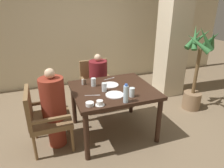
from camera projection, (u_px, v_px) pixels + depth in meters
The scene contains 21 objects.
ground_plane at pixel (113, 131), 3.16m from camera, with size 16.00×16.00×0.00m, color #7A664C.
wall_back at pixel (79, 25), 4.58m from camera, with size 8.00×0.06×2.80m.
pillar_stone at pixel (173, 31), 4.00m from camera, with size 0.49×0.49×2.70m.
dining_table at pixel (113, 94), 2.91m from camera, with size 1.15×1.02×0.74m.
chair_left_side at pixel (44, 116), 2.66m from camera, with size 0.54×0.54×0.88m.
diner_in_left_chair at pixel (54, 108), 2.67m from camera, with size 0.32×0.32×1.14m.
chair_far_side at pixel (96, 82), 3.76m from camera, with size 0.54×0.54×0.88m.
diner_in_far_chair at pixel (98, 82), 3.62m from camera, with size 0.32×0.32×1.06m.
potted_palm at pixel (196, 73), 3.58m from camera, with size 0.60×0.58×1.55m.
plate_main_left at pixel (115, 95), 2.67m from camera, with size 0.25×0.25×0.01m.
plate_main_right at pixel (110, 85), 2.98m from camera, with size 0.25×0.25×0.01m.
teacup_with_saucer at pixel (100, 103), 2.40m from camera, with size 0.12×0.12×0.06m.
bowl_small at pixel (90, 104), 2.39m from camera, with size 0.10×0.10×0.04m.
water_bottle at pixel (126, 94), 2.44m from camera, with size 0.06×0.06×0.24m.
glass_tall_near at pixel (93, 82), 2.93m from camera, with size 0.07×0.07×0.12m.
glass_tall_mid at pixel (132, 92), 2.61m from camera, with size 0.07×0.07×0.12m.
glass_tall_far at pixel (104, 87), 2.76m from camera, with size 0.07×0.07×0.12m.
salt_shaker at pixel (83, 82), 2.98m from camera, with size 0.03×0.03×0.09m.
pepper_shaker at pixel (85, 82), 2.99m from camera, with size 0.03×0.03×0.08m.
fork_beside_plate at pixel (110, 78), 3.23m from camera, with size 0.19×0.07×0.00m.
knife_beside_plate at pixel (93, 95), 2.66m from camera, with size 0.20×0.07×0.00m.
Camera 1 is at (-0.91, -2.46, 1.91)m, focal length 32.00 mm.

